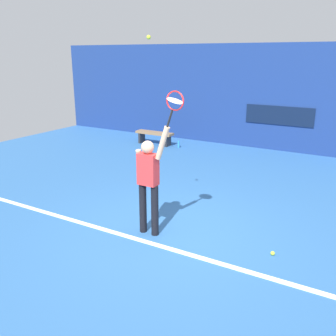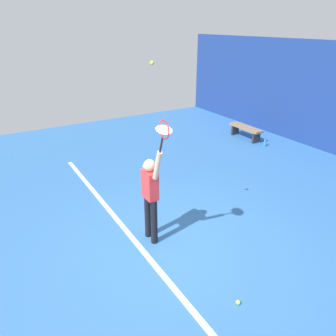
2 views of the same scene
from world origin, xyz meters
name	(u,v)px [view 1 (image 1 of 2)]	position (x,y,z in m)	size (l,w,h in m)	color
ground_plane	(171,232)	(0.00, 0.00, 0.00)	(18.00, 18.00, 0.00)	#2D609E
back_wall	(282,98)	(0.00, 7.09, 1.71)	(18.00, 0.20, 3.42)	navy
sponsor_banner_center	(279,115)	(0.00, 6.97, 1.17)	(2.20, 0.03, 0.60)	#0C1933
court_baseline	(155,245)	(0.00, -0.53, 0.01)	(10.00, 0.10, 0.01)	white
tennis_player	(149,179)	(-0.33, -0.21, 1.01)	(0.67, 0.31, 1.97)	black
tennis_racket	(174,103)	(0.17, -0.21, 2.35)	(0.40, 0.27, 0.63)	black
tennis_ball	(149,37)	(-0.35, -0.12, 3.32)	(0.07, 0.07, 0.07)	#CCE033
court_bench	(154,135)	(-3.96, 5.65, 0.34)	(1.40, 0.36, 0.45)	olive
water_bottle	(179,144)	(-2.98, 5.65, 0.12)	(0.07, 0.07, 0.24)	#338CD8
spare_ball	(273,253)	(1.79, 0.14, 0.03)	(0.07, 0.07, 0.07)	#CCE033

